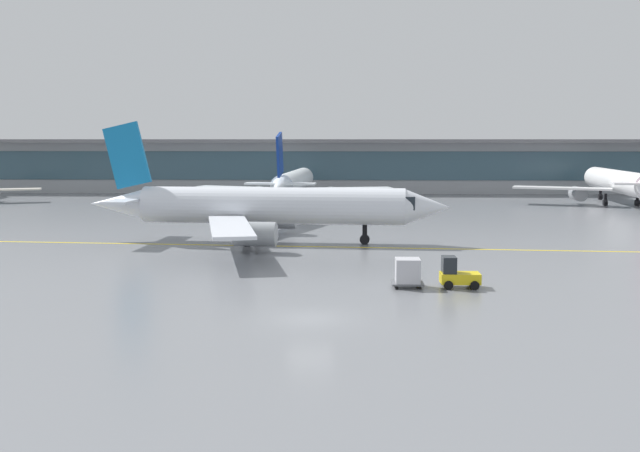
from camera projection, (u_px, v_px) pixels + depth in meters
ground_plane at (310, 319)px, 39.46m from camera, size 400.00×400.00×0.00m
taxiway_centreline_stripe at (271, 246)px, 65.83m from camera, size 109.73×8.40×0.01m
terminal_concourse at (334, 165)px, 130.13m from camera, size 198.47×11.00×9.60m
gate_airplane_1 at (294, 182)px, 107.65m from camera, size 29.87×32.21×10.66m
gate_airplane_2 at (619, 182)px, 105.62m from camera, size 31.17×33.56×11.12m
taxiing_regional_jet at (268, 207)px, 67.44m from camera, size 34.60×32.09×11.45m
baggage_tug at (457, 274)px, 47.47m from camera, size 2.60×1.63×2.10m
cargo_dolly_lead at (408, 272)px, 47.55m from camera, size 2.11×1.61×1.94m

